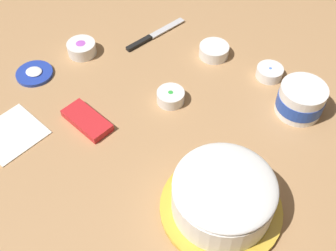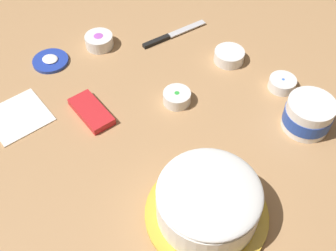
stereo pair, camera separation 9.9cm
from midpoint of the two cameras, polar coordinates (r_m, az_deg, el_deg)
ground_plane at (r=1.16m, az=0.14°, el=3.56°), size 1.54×1.54×0.00m
frosted_cake at (r=0.91m, az=8.72°, el=-10.72°), size 0.28×0.28×0.12m
frosting_tub at (r=1.14m, az=21.24°, el=1.31°), size 0.13×0.13×0.09m
frosting_tub_lid at (r=1.31m, az=-13.87°, el=8.59°), size 0.11×0.11×0.02m
spreading_knife at (r=1.36m, az=2.28°, el=12.16°), size 0.13×0.22×0.01m
sprinkle_bowl_green at (r=1.14m, az=3.72°, el=3.84°), size 0.08×0.08×0.04m
sprinkle_bowl_blue at (r=1.24m, az=17.76°, el=5.49°), size 0.08×0.08×0.03m
sprinkle_bowl_yellow at (r=1.29m, az=10.68°, el=9.37°), size 0.09×0.09×0.04m
sprinkle_bowl_rainbow at (r=1.33m, az=-7.38°, el=11.51°), size 0.09×0.09×0.04m
candy_box_lower at (r=1.13m, az=-8.11°, el=1.79°), size 0.16×0.12×0.02m
paper_napkin at (r=1.17m, az=-17.77°, el=1.15°), size 0.20×0.20×0.01m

